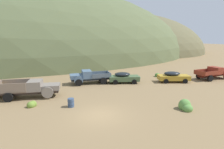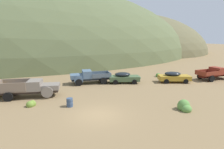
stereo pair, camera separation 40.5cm
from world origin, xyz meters
name	(u,v)px [view 1 (the left image)]	position (x,y,z in m)	size (l,w,h in m)	color
ground_plane	(100,115)	(0.00, 0.00, 0.00)	(300.00, 300.00, 0.00)	olive
hill_distant	(31,55)	(-11.44, 58.85, 0.00)	(118.25, 82.66, 47.75)	#56603D
hill_far_right	(120,50)	(29.39, 73.45, 0.00)	(74.73, 82.60, 36.07)	brown
truck_primer_gray	(34,88)	(-5.76, 6.70, 1.03)	(6.47, 2.86, 1.91)	#3D322D
truck_chalk_blue	(87,77)	(0.90, 10.82, 0.99)	(5.73, 2.63, 1.89)	#262D39
car_weathered_green	(125,77)	(6.15, 9.52, 0.81)	(4.80, 2.80, 1.57)	#47603D
car_mustard	(175,77)	(13.28, 7.72, 0.82)	(5.00, 3.06, 1.57)	#B28928
truck_rust_red	(215,73)	(20.67, 7.55, 0.99)	(5.91, 2.78, 1.89)	#42140D
oil_drum_foreground	(71,103)	(-2.16, 2.60, 0.42)	(0.63, 0.63, 0.83)	#384C6B
bush_front_right	(185,106)	(7.73, -1.28, 0.30)	(1.15, 1.39, 1.21)	#5B8E42
bush_front_left	(157,76)	(12.89, 11.66, 0.19)	(0.83, 0.88, 0.80)	#4C8438
bush_back_edge	(21,86)	(-7.68, 10.91, 0.32)	(1.58, 1.08, 1.21)	#3D702D
bush_near_barrel	(32,105)	(-5.68, 3.83, 0.18)	(0.88, 0.90, 0.71)	olive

